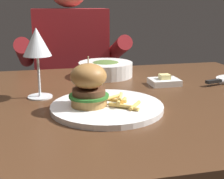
# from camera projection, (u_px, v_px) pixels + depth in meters

# --- Properties ---
(dining_table) EXTENTS (1.18, 0.89, 0.74)m
(dining_table) POSITION_uv_depth(u_px,v_px,m) (113.00, 126.00, 0.93)
(dining_table) COLOR #472B19
(dining_table) RESTS_ON ground
(main_plate) EXTENTS (0.29, 0.29, 0.01)m
(main_plate) POSITION_uv_depth(u_px,v_px,m) (107.00, 107.00, 0.80)
(main_plate) COLOR white
(main_plate) RESTS_ON dining_table
(burger_sandwich) EXTENTS (0.10, 0.10, 0.13)m
(burger_sandwich) POSITION_uv_depth(u_px,v_px,m) (89.00, 85.00, 0.78)
(burger_sandwich) COLOR #B78447
(burger_sandwich) RESTS_ON main_plate
(fries_pile) EXTENTS (0.10, 0.10, 0.02)m
(fries_pile) POSITION_uv_depth(u_px,v_px,m) (122.00, 102.00, 0.78)
(fries_pile) COLOR #EABC5B
(fries_pile) RESTS_ON main_plate
(wine_glass) EXTENTS (0.08, 0.08, 0.20)m
(wine_glass) POSITION_uv_depth(u_px,v_px,m) (37.00, 44.00, 0.86)
(wine_glass) COLOR silver
(wine_glass) RESTS_ON dining_table
(butter_dish) EXTENTS (0.10, 0.08, 0.04)m
(butter_dish) POSITION_uv_depth(u_px,v_px,m) (164.00, 81.00, 1.04)
(butter_dish) COLOR white
(butter_dish) RESTS_ON dining_table
(soup_bowl) EXTENTS (0.20, 0.20, 0.06)m
(soup_bowl) POSITION_uv_depth(u_px,v_px,m) (106.00, 69.00, 1.16)
(soup_bowl) COLOR white
(soup_bowl) RESTS_ON dining_table
(diner_person) EXTENTS (0.51, 0.36, 1.18)m
(diner_person) POSITION_uv_depth(u_px,v_px,m) (72.00, 91.00, 1.62)
(diner_person) COLOR #282833
(diner_person) RESTS_ON ground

